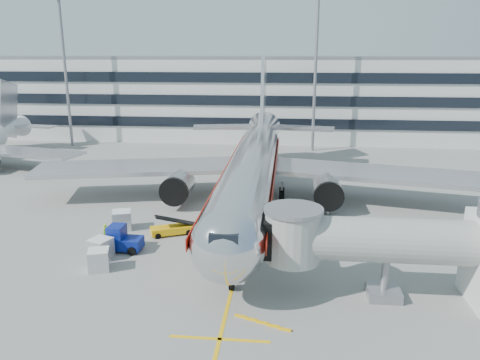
# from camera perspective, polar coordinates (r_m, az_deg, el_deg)

# --- Properties ---
(ground) EXTENTS (180.00, 180.00, 0.00)m
(ground) POSITION_cam_1_polar(r_m,az_deg,el_deg) (41.25, 0.31, -7.92)
(ground) COLOR gray
(ground) RESTS_ON ground
(lead_in_line) EXTENTS (0.25, 70.00, 0.01)m
(lead_in_line) POSITION_cam_1_polar(r_m,az_deg,el_deg) (50.56, 1.40, -3.47)
(lead_in_line) COLOR yellow
(lead_in_line) RESTS_ON ground
(stop_bar) EXTENTS (6.00, 0.25, 0.01)m
(stop_bar) POSITION_cam_1_polar(r_m,az_deg,el_deg) (28.99, -2.50, -18.81)
(stop_bar) COLOR yellow
(stop_bar) RESTS_ON ground
(main_jet) EXTENTS (50.95, 48.70, 16.06)m
(main_jet) POSITION_cam_1_polar(r_m,az_deg,el_deg) (51.03, 1.58, 1.66)
(main_jet) COLOR silver
(main_jet) RESTS_ON ground
(jet_bridge) EXTENTS (17.80, 4.50, 7.00)m
(jet_bridge) POSITION_cam_1_polar(r_m,az_deg,el_deg) (33.33, 20.42, -7.52)
(jet_bridge) COLOR silver
(jet_bridge) RESTS_ON ground
(terminal) EXTENTS (150.00, 24.25, 15.60)m
(terminal) POSITION_cam_1_polar(r_m,az_deg,el_deg) (96.13, 3.69, 10.20)
(terminal) COLOR silver
(terminal) RESTS_ON ground
(light_mast_west) EXTENTS (2.40, 1.20, 25.45)m
(light_mast_west) POSITION_cam_1_polar(r_m,az_deg,el_deg) (88.61, -20.62, 13.45)
(light_mast_west) COLOR gray
(light_mast_west) RESTS_ON ground
(light_mast_centre) EXTENTS (2.40, 1.20, 25.45)m
(light_mast_centre) POSITION_cam_1_polar(r_m,az_deg,el_deg) (79.87, 9.23, 14.11)
(light_mast_centre) COLOR gray
(light_mast_centre) RESTS_ON ground
(belt_loader) EXTENTS (4.12, 2.88, 1.95)m
(belt_loader) POSITION_cam_1_polar(r_m,az_deg,el_deg) (43.76, -8.27, -5.90)
(belt_loader) COLOR #FFB90A
(belt_loader) RESTS_ON ground
(baggage_tug) EXTENTS (3.02, 2.01, 2.22)m
(baggage_tug) POSITION_cam_1_polar(r_m,az_deg,el_deg) (41.03, -14.19, -7.08)
(baggage_tug) COLOR navy
(baggage_tug) RESTS_ON ground
(cargo_container_left) EXTENTS (2.02, 2.02, 1.66)m
(cargo_container_left) POSITION_cam_1_polar(r_m,az_deg,el_deg) (40.13, -16.60, -7.98)
(cargo_container_left) COLOR silver
(cargo_container_left) RESTS_ON ground
(cargo_container_right) EXTENTS (2.13, 2.13, 1.80)m
(cargo_container_right) POSITION_cam_1_polar(r_m,az_deg,el_deg) (45.86, -14.19, -4.75)
(cargo_container_right) COLOR silver
(cargo_container_right) RESTS_ON ground
(cargo_container_front) EXTENTS (1.93, 1.93, 1.64)m
(cargo_container_front) POSITION_cam_1_polar(r_m,az_deg,el_deg) (38.10, -16.82, -9.29)
(cargo_container_front) COLOR silver
(cargo_container_front) RESTS_ON ground
(ramp_worker) EXTENTS (0.66, 0.72, 1.65)m
(ramp_worker) POSITION_cam_1_polar(r_m,az_deg,el_deg) (43.24, -16.02, -6.24)
(ramp_worker) COLOR #95DB17
(ramp_worker) RESTS_ON ground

